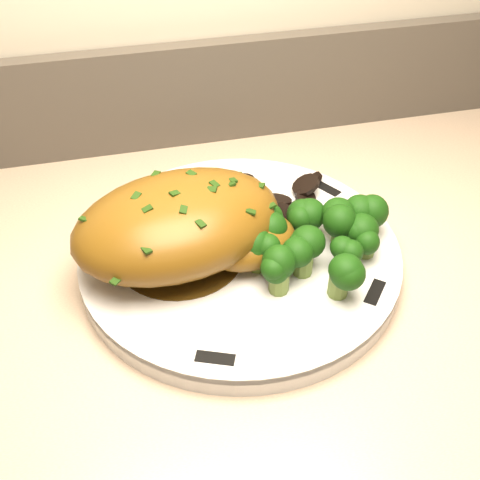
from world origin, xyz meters
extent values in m
cube|color=#4C443A|center=(-0.06, 1.99, 1.03)|extent=(2.24, 0.02, 0.12)
cylinder|color=silver|center=(-0.38, 1.76, 0.98)|extent=(0.33, 0.33, 0.02)
cube|color=black|center=(-0.28, 1.83, 0.99)|extent=(0.03, 0.03, 0.00)
cube|color=black|center=(-0.41, 1.89, 0.99)|extent=(0.03, 0.02, 0.00)
cube|color=black|center=(-0.51, 1.77, 0.99)|extent=(0.01, 0.03, 0.00)
cube|color=black|center=(-0.43, 1.65, 0.99)|extent=(0.03, 0.02, 0.00)
cube|color=black|center=(-0.29, 1.68, 0.99)|extent=(0.03, 0.03, 0.00)
cylinder|color=#3B270A|center=(-0.44, 1.77, 0.99)|extent=(0.12, 0.12, 0.00)
ellipsoid|color=brown|center=(-0.44, 1.77, 1.02)|extent=(0.21, 0.16, 0.07)
ellipsoid|color=brown|center=(-0.38, 1.75, 1.01)|extent=(0.10, 0.08, 0.04)
cube|color=#1B360B|center=(-0.49, 1.76, 1.05)|extent=(0.01, 0.01, 0.00)
cube|color=#1B360B|center=(-0.47, 1.77, 1.06)|extent=(0.01, 0.01, 0.00)
cube|color=#1B360B|center=(-0.45, 1.77, 1.06)|extent=(0.01, 0.01, 0.00)
cube|color=#1B360B|center=(-0.43, 1.77, 1.06)|extent=(0.01, 0.01, 0.00)
cube|color=#1B360B|center=(-0.41, 1.78, 1.06)|extent=(0.01, 0.01, 0.00)
cube|color=#1B360B|center=(-0.39, 1.78, 1.05)|extent=(0.01, 0.01, 0.00)
cylinder|color=black|center=(-0.29, 1.82, 0.99)|extent=(0.02, 0.02, 0.02)
cylinder|color=black|center=(-0.30, 1.83, 0.99)|extent=(0.02, 0.02, 0.01)
cylinder|color=black|center=(-0.31, 1.84, 1.00)|extent=(0.03, 0.03, 0.01)
cylinder|color=black|center=(-0.32, 1.85, 0.99)|extent=(0.02, 0.02, 0.01)
cylinder|color=black|center=(-0.34, 1.85, 0.99)|extent=(0.03, 0.03, 0.01)
cylinder|color=black|center=(-0.36, 1.84, 1.00)|extent=(0.03, 0.03, 0.02)
cylinder|color=black|center=(-0.37, 1.83, 0.99)|extent=(0.03, 0.03, 0.02)
cylinder|color=black|center=(-0.37, 1.82, 0.99)|extent=(0.02, 0.02, 0.00)
cylinder|color=black|center=(-0.37, 1.81, 1.00)|extent=(0.03, 0.03, 0.02)
cylinder|color=black|center=(-0.36, 1.80, 0.99)|extent=(0.04, 0.03, 0.02)
cylinder|color=black|center=(-0.34, 1.80, 0.99)|extent=(0.03, 0.03, 0.01)
cylinder|color=black|center=(-0.32, 1.80, 1.00)|extent=(0.03, 0.03, 0.02)
cylinder|color=black|center=(-0.31, 1.80, 0.99)|extent=(0.04, 0.04, 0.01)
cylinder|color=black|center=(-0.30, 1.81, 0.99)|extent=(0.04, 0.04, 0.01)
cylinder|color=olive|center=(-0.35, 1.76, 1.00)|extent=(0.02, 0.02, 0.02)
sphere|color=black|center=(-0.35, 1.76, 1.01)|extent=(0.03, 0.03, 0.03)
cylinder|color=olive|center=(-0.32, 1.77, 1.00)|extent=(0.02, 0.02, 0.02)
sphere|color=black|center=(-0.32, 1.77, 1.01)|extent=(0.03, 0.03, 0.03)
cylinder|color=olive|center=(-0.29, 1.75, 1.00)|extent=(0.02, 0.02, 0.02)
sphere|color=black|center=(-0.29, 1.75, 1.01)|extent=(0.03, 0.03, 0.03)
cylinder|color=olive|center=(-0.34, 1.72, 1.00)|extent=(0.02, 0.02, 0.02)
sphere|color=black|center=(-0.34, 1.72, 1.01)|extent=(0.03, 0.03, 0.03)
cylinder|color=olive|center=(-0.30, 1.71, 1.00)|extent=(0.02, 0.02, 0.02)
sphere|color=black|center=(-0.30, 1.71, 1.01)|extent=(0.03, 0.03, 0.03)
cylinder|color=olive|center=(-0.28, 1.73, 1.00)|extent=(0.02, 0.02, 0.02)
sphere|color=black|center=(-0.28, 1.73, 1.01)|extent=(0.03, 0.03, 0.03)
cylinder|color=olive|center=(-0.36, 1.70, 1.00)|extent=(0.02, 0.02, 0.02)
sphere|color=black|center=(-0.36, 1.70, 1.01)|extent=(0.03, 0.03, 0.03)
cylinder|color=olive|center=(-0.32, 1.69, 1.00)|extent=(0.02, 0.02, 0.02)
sphere|color=black|center=(-0.32, 1.69, 1.01)|extent=(0.03, 0.03, 0.03)
cylinder|color=olive|center=(-0.38, 1.73, 1.00)|extent=(0.02, 0.02, 0.02)
sphere|color=black|center=(-0.38, 1.73, 1.01)|extent=(0.03, 0.03, 0.03)
cylinder|color=olive|center=(-0.27, 1.76, 1.00)|extent=(0.02, 0.02, 0.02)
sphere|color=black|center=(-0.27, 1.76, 1.01)|extent=(0.03, 0.03, 0.03)
camera|label=1|loc=(-0.48, 1.37, 1.35)|focal=45.00mm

